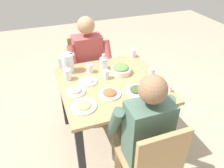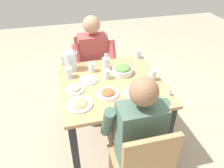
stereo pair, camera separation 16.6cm
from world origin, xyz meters
The scene contains 22 objects.
ground_plane centered at (0.00, 0.00, 0.00)m, with size 8.00×8.00×0.00m, color tan.
dining_table centered at (0.00, 0.00, 0.63)m, with size 0.95×0.95×0.75m.
chair_near centered at (0.06, -0.76, 0.51)m, with size 0.40×0.40×0.90m.
chair_far centered at (-0.04, 0.76, 0.51)m, with size 0.40×0.40×0.90m.
diner_near centered at (0.06, -0.55, 0.66)m, with size 0.48×0.53×1.19m.
diner_far centered at (-0.04, 0.55, 0.66)m, with size 0.48×0.53×1.19m.
water_pitcher centered at (0.34, -0.35, 0.85)m, with size 0.16×0.12×0.19m.
salad_bowl centered at (-0.15, -0.14, 0.79)m, with size 0.20×0.20×0.09m.
plate_yoghurt centered at (0.20, -0.09, 0.77)m, with size 0.17×0.17×0.05m.
plate_dolmas centered at (-0.16, 0.21, 0.77)m, with size 0.21×0.21×0.04m.
plate_beans centered at (0.35, 0.04, 0.77)m, with size 0.17×0.17×0.05m.
plate_fries centered at (0.33, 0.25, 0.77)m, with size 0.22×0.22×0.04m.
plate_rice_curry centered at (0.08, 0.17, 0.77)m, with size 0.19×0.19×0.05m.
water_glass_by_pitcher centered at (-0.41, -0.42, 0.80)m, with size 0.07×0.07×0.09m, color silver.
water_glass_center centered at (0.14, -0.26, 0.80)m, with size 0.07×0.07×0.09m, color silver.
water_glass_near_right centered at (0.37, -0.20, 0.80)m, with size 0.07×0.07×0.11m, color silver.
water_glass_far_left centered at (0.02, -0.09, 0.79)m, with size 0.06×0.06×0.09m, color silver.
water_glass_near_left centered at (-0.39, 0.04, 0.80)m, with size 0.06×0.06×0.10m, color silver.
oil_carafe centered at (-0.01, -0.27, 0.81)m, with size 0.08×0.08×0.16m.
salt_shaker centered at (-0.43, 0.31, 0.78)m, with size 0.03×0.03×0.05m.
fork_near centered at (-0.29, 0.37, 0.75)m, with size 0.17×0.03×0.01m, color silver.
knife_near centered at (-0.11, 0.40, 0.75)m, with size 0.18×0.02×0.01m, color silver.
Camera 1 is at (0.58, 1.61, 1.89)m, focal length 35.32 mm.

